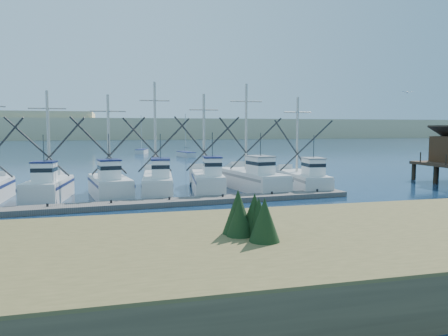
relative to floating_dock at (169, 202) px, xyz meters
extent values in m
plane|color=#0B1D34|center=(8.38, -6.24, -0.19)|extent=(500.00, 500.00, 0.00)
cube|color=#4C422D|center=(0.38, -16.24, 0.61)|extent=(40.00, 10.00, 1.60)
cube|color=#5E5954|center=(0.00, 0.00, 0.00)|extent=(28.33, 4.27, 0.38)
cube|color=tan|center=(8.38, 203.76, 4.81)|extent=(360.00, 60.00, 10.00)
cube|color=silver|center=(-8.56, 4.47, 0.54)|extent=(3.26, 6.71, 1.46)
cube|color=white|center=(-8.56, 2.82, 2.02)|extent=(1.63, 1.74, 1.50)
cylinder|color=#B7B2A8|center=(-8.56, 5.57, 4.69)|extent=(0.22, 0.22, 6.84)
cube|color=silver|center=(-4.06, 4.58, 0.57)|extent=(3.55, 6.99, 1.51)
cube|color=white|center=(-4.06, 2.87, 2.07)|extent=(1.71, 1.84, 1.50)
cylinder|color=#B7B2A8|center=(-4.06, 5.72, 4.61)|extent=(0.22, 0.22, 6.57)
cube|color=silver|center=(-0.21, 5.73, 0.55)|extent=(3.28, 9.17, 1.48)
cube|color=white|center=(-0.21, 3.43, 2.04)|extent=(1.57, 2.32, 1.50)
cylinder|color=#B7B2A8|center=(-0.21, 7.26, 5.22)|extent=(0.22, 0.22, 7.86)
cube|color=silver|center=(3.84, 4.96, 0.60)|extent=(3.27, 7.67, 1.58)
cube|color=white|center=(3.84, 3.06, 2.15)|extent=(1.56, 1.98, 1.50)
cylinder|color=#B7B2A8|center=(3.84, 6.23, 4.77)|extent=(0.22, 0.22, 6.74)
cube|color=silver|center=(8.01, 5.87, 0.58)|extent=(4.08, 9.56, 1.54)
cube|color=white|center=(8.01, 3.50, 2.10)|extent=(1.90, 2.47, 1.50)
cylinder|color=#B7B2A8|center=(8.01, 7.45, 5.28)|extent=(0.22, 0.22, 7.85)
cube|color=silver|center=(12.64, 5.19, 0.48)|extent=(3.09, 8.08, 1.33)
cube|color=white|center=(12.64, 3.17, 1.89)|extent=(1.58, 2.04, 1.50)
cylinder|color=#B7B2A8|center=(12.64, 6.54, 4.59)|extent=(0.22, 0.22, 6.91)
cube|color=silver|center=(9.85, 50.93, 0.26)|extent=(2.84, 6.42, 0.90)
cylinder|color=#B7B2A8|center=(9.85, 51.23, 4.31)|extent=(0.12, 0.12, 7.20)
cube|color=silver|center=(2.50, 63.60, 0.26)|extent=(3.17, 5.73, 0.90)
cylinder|color=#B7B2A8|center=(2.50, 63.90, 4.31)|extent=(0.12, 0.12, 7.20)
sphere|color=white|center=(21.25, 2.74, 8.36)|extent=(0.19, 0.19, 0.19)
cube|color=white|center=(20.97, 2.74, 8.38)|extent=(0.46, 0.11, 0.12)
cube|color=white|center=(21.52, 2.74, 8.38)|extent=(0.46, 0.11, 0.12)
camera|label=1|loc=(-3.95, -30.45, 5.24)|focal=35.00mm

